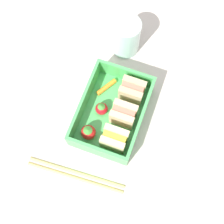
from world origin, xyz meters
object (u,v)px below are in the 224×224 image
Objects in this scene: sandwich_center_left at (123,114)px; sandwich_center at (114,139)px; strawberry_left at (88,132)px; strawberry_far_left at (102,108)px; drinking_glass at (126,37)px; chopstick_pair at (76,175)px; sandwich_left at (132,91)px; carrot_stick_far_left at (106,87)px.

sandwich_center is at bearing 0.00° from sandwich_center_left.
sandwich_center_left is at bearing 136.01° from strawberry_left.
sandwich_center_left is 1.58× the size of strawberry_far_left.
chopstick_pair is at bearing 0.44° from drinking_glass.
drinking_glass is at bearing -155.06° from sandwich_left.
chopstick_pair is at bearing -1.05° from strawberry_far_left.
sandwich_left is at bearing 180.00° from sandwich_center.
drinking_glass reaches higher than sandwich_center_left.
strawberry_left is (10.80, 0.16, 1.12)cm from carrot_stick_far_left.
strawberry_far_left is (5.18, -4.71, -1.09)cm from sandwich_left.
sandwich_center is at bearing 0.00° from sandwich_left.
chopstick_pair is at bearing -14.37° from sandwich_left.
drinking_glass reaches higher than carrot_stick_far_left.
sandwich_left reaches higher than strawberry_left.
carrot_stick_far_left is 1.36× the size of strawberry_left.
sandwich_left is 12.36cm from drinking_glass.
sandwich_center is (10.71, 0.00, 0.00)cm from sandwich_left.
strawberry_left is (0.26, -5.42, -0.87)cm from sandwich_center.
strawberry_left is at bearing -26.29° from sandwich_left.
sandwich_center is 10.54cm from chopstick_pair.
sandwich_left is at bearing 165.63° from chopstick_pair.
strawberry_far_left is 0.36× the size of drinking_glass.
strawberry_far_left is 5.84cm from strawberry_left.
strawberry_left is (10.97, -5.42, -0.87)cm from sandwich_left.
carrot_stick_far_left is at bearing -170.16° from strawberry_far_left.
sandwich_center_left is at bearing 0.00° from sandwich_left.
sandwich_center_left is at bearing 180.00° from sandwich_center.
strawberry_left reaches higher than chopstick_pair.
carrot_stick_far_left is at bearing -179.18° from strawberry_left.
sandwich_left is 1.58× the size of strawberry_far_left.
sandwich_left reaches higher than strawberry_far_left.
carrot_stick_far_left is at bearing -152.12° from sandwich_center.
sandwich_left is 10.71cm from sandwich_center.
drinking_glass is (-22.16, 0.22, 1.59)cm from strawberry_left.
sandwich_center is (5.36, 0.00, 0.00)cm from sandwich_center_left.
carrot_stick_far_left is 1.54× the size of strawberry_far_left.
sandwich_center_left is 1.00× the size of sandwich_center.
strawberry_left is at bearing -7.00° from strawberry_far_left.
sandwich_center_left is at bearing 87.80° from strawberry_far_left.
strawberry_far_left is at bearing 173.00° from strawberry_left.
chopstick_pair is (19.21, 0.61, -1.36)cm from carrot_stick_far_left.
strawberry_far_left reaches higher than carrot_stick_far_left.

